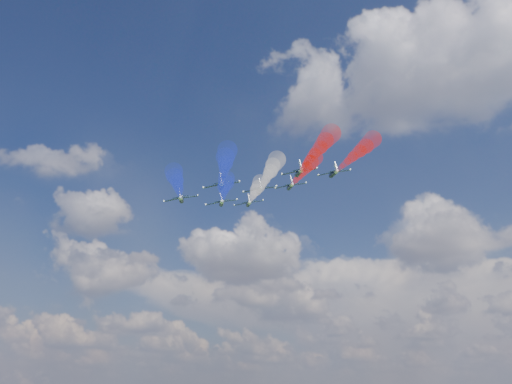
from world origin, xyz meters
The scene contains 16 objects.
jet_lead centered at (11.02, 8.48, 136.72)m, with size 9.63×12.04×3.21m, color black, non-canonical shape.
trail_lead centered at (24.19, -11.21, 132.74)m, with size 4.01×37.41×4.01m, color silver, non-canonical shape.
jet_inner_left centered at (11.70, -8.66, 132.22)m, with size 9.63×12.04×3.21m, color black, non-canonical shape.
trail_inner_left centered at (24.87, -28.35, 128.23)m, with size 4.01×37.41×4.01m, color #1A2EE4, non-canonical shape.
jet_inner_right centered at (29.20, 1.46, 137.41)m, with size 9.63×12.04×3.21m, color black, non-canonical shape.
trail_inner_right centered at (42.37, -18.23, 133.42)m, with size 4.01×37.41×4.01m, color red, non-canonical shape.
jet_outer_left centered at (8.60, -24.28, 129.50)m, with size 9.63×12.04×3.21m, color black, non-canonical shape.
trail_outer_left centered at (21.77, -43.97, 125.51)m, with size 4.01×37.41×4.01m, color #1A2EE4, non-canonical shape.
jet_center_third centered at (27.16, -13.64, 132.23)m, with size 9.63×12.04×3.21m, color black, non-canonical shape.
trail_center_third centered at (40.33, -33.33, 128.24)m, with size 4.01×37.41×4.01m, color silver, non-canonical shape.
jet_outer_right centered at (44.00, -0.91, 138.13)m, with size 9.63×12.04×3.21m, color black, non-canonical shape.
trail_outer_right centered at (57.17, -20.60, 134.15)m, with size 4.01×37.41×4.01m, color red, non-canonical shape.
jet_rear_left centered at (24.89, -29.58, 129.18)m, with size 9.63×12.04×3.21m, color black, non-canonical shape.
trail_rear_left centered at (38.06, -49.27, 125.19)m, with size 4.01×37.41×4.01m, color #1A2EE4, non-canonical shape.
jet_rear_right centered at (41.61, -18.86, 133.18)m, with size 9.63×12.04×3.21m, color black, non-canonical shape.
trail_rear_right centered at (54.78, -38.55, 129.19)m, with size 4.01×37.41×4.01m, color red, non-canonical shape.
Camera 1 is at (106.72, -158.47, 77.60)m, focal length 44.51 mm.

